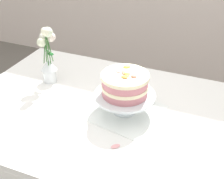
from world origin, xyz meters
The scene contains 7 objects.
dining_table centered at (0.00, -0.03, 0.65)m, with size 1.40×1.00×0.74m.
linen_napkin centered at (0.10, 0.02, 0.74)m, with size 0.32×0.32×0.00m, color white.
cake_stand centered at (0.10, 0.02, 0.82)m, with size 0.29×0.29×0.10m.
layer_cake centered at (0.10, 0.02, 0.89)m, with size 0.22×0.22×0.11m.
flower_vase centered at (-0.39, 0.14, 0.89)m, with size 0.09×0.10×0.32m.
loose_petal_0 centered at (-0.50, -0.03, 0.74)m, with size 0.04×0.02×0.00m, color pink.
loose_petal_1 centered at (0.15, -0.23, 0.74)m, with size 0.04×0.02×0.00m, color pink.
Camera 1 is at (0.55, -1.19, 1.65)m, focal length 52.58 mm.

